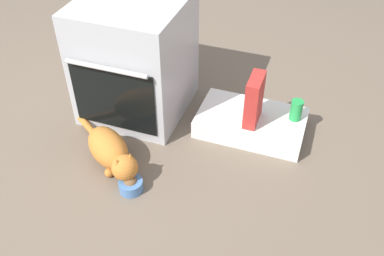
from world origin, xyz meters
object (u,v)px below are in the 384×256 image
object	(u,v)px
cat	(111,151)
food_bowl	(131,185)
oven	(135,58)
soda_can	(296,110)
cereal_box	(254,100)
pantry_cabinet	(251,123)

from	to	relation	value
cat	food_bowl	bearing A→B (deg)	0.00
oven	soda_can	xyz separation A→B (m)	(0.93, 0.06, -0.17)
oven	cereal_box	world-z (taller)	oven
oven	pantry_cabinet	size ratio (longest dim) A/B	1.14
cat	soda_can	xyz separation A→B (m)	(0.85, 0.57, 0.06)
cat	cereal_box	xyz separation A→B (m)	(0.62, 0.48, 0.14)
pantry_cabinet	food_bowl	world-z (taller)	pantry_cabinet
oven	pantry_cabinet	bearing A→B (deg)	0.51
oven	food_bowl	world-z (taller)	oven
oven	soda_can	distance (m)	0.94
food_bowl	cat	bearing A→B (deg)	143.61
pantry_cabinet	cereal_box	xyz separation A→B (m)	(0.01, -0.04, 0.19)
food_bowl	pantry_cabinet	bearing A→B (deg)	54.97
food_bowl	cereal_box	size ratio (longest dim) A/B	0.43
pantry_cabinet	cat	size ratio (longest dim) A/B	1.10
soda_can	cereal_box	bearing A→B (deg)	-156.98
pantry_cabinet	soda_can	bearing A→B (deg)	12.77
oven	pantry_cabinet	distance (m)	0.75
pantry_cabinet	cereal_box	world-z (taller)	cereal_box
cereal_box	oven	bearing A→B (deg)	177.11
food_bowl	cat	size ratio (longest dim) A/B	0.22
food_bowl	cat	distance (m)	0.22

